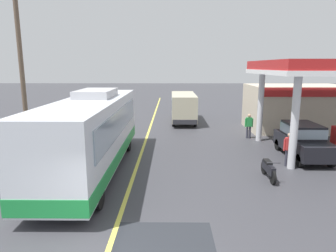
% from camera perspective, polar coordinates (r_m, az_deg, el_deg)
% --- Properties ---
extents(ground, '(120.00, 120.00, 0.00)m').
position_cam_1_polar(ground, '(26.43, -3.05, 0.86)').
color(ground, '#38383D').
extents(lane_divider_stripe, '(0.16, 50.00, 0.01)m').
position_cam_1_polar(lane_divider_stripe, '(21.54, -3.87, -1.54)').
color(lane_divider_stripe, '#D8CC4C').
rests_on(lane_divider_stripe, ground).
extents(coach_bus_main, '(2.60, 11.04, 3.69)m').
position_cam_1_polar(coach_bus_main, '(14.20, -14.15, -1.52)').
color(coach_bus_main, silver).
rests_on(coach_bus_main, ground).
extents(gas_station_roadside, '(9.10, 11.95, 5.10)m').
position_cam_1_polar(gas_station_roadside, '(22.76, 25.17, 4.80)').
color(gas_station_roadside, '#B21E1E').
rests_on(gas_station_roadside, ground).
extents(car_at_pump, '(1.70, 4.20, 1.82)m').
position_cam_1_polar(car_at_pump, '(17.39, 24.25, -2.24)').
color(car_at_pump, black).
rests_on(car_at_pump, ground).
extents(minibus_opposing_lane, '(2.04, 6.13, 2.44)m').
position_cam_1_polar(minibus_opposing_lane, '(26.04, 2.96, 3.99)').
color(minibus_opposing_lane, '#BFB799').
rests_on(minibus_opposing_lane, ground).
extents(motorcycle_parked_forecourt, '(0.55, 1.80, 0.92)m').
position_cam_1_polar(motorcycle_parked_forecourt, '(13.73, 18.58, -7.75)').
color(motorcycle_parked_forecourt, black).
rests_on(motorcycle_parked_forecourt, ground).
extents(pedestrian_near_pump, '(0.55, 0.22, 1.66)m').
position_cam_1_polar(pedestrian_near_pump, '(20.81, 15.14, 0.24)').
color(pedestrian_near_pump, '#33333F').
rests_on(pedestrian_near_pump, ground).
extents(pedestrian_by_shop, '(0.55, 0.22, 1.66)m').
position_cam_1_polar(pedestrian_by_shop, '(15.62, 22.05, -3.82)').
color(pedestrian_by_shop, '#33333F').
rests_on(pedestrian_by_shop, ground).
extents(utility_pole_roadside, '(1.80, 0.24, 8.86)m').
position_cam_1_polar(utility_pole_roadside, '(17.71, -26.09, 9.63)').
color(utility_pole_roadside, brown).
rests_on(utility_pole_roadside, ground).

